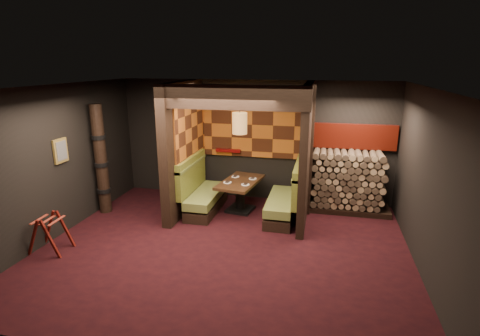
% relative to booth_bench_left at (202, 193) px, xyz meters
% --- Properties ---
extents(floor, '(6.50, 5.50, 0.02)m').
position_rel_booth_bench_left_xyz_m(floor, '(0.96, -1.65, -0.41)').
color(floor, black).
rests_on(floor, ground).
extents(ceiling, '(6.50, 5.50, 0.02)m').
position_rel_booth_bench_left_xyz_m(ceiling, '(0.96, -1.65, 2.46)').
color(ceiling, black).
rests_on(ceiling, ground).
extents(wall_back, '(6.50, 0.02, 2.85)m').
position_rel_booth_bench_left_xyz_m(wall_back, '(0.96, 1.11, 1.02)').
color(wall_back, black).
rests_on(wall_back, ground).
extents(wall_front, '(6.50, 0.02, 2.85)m').
position_rel_booth_bench_left_xyz_m(wall_front, '(0.96, -4.41, 1.02)').
color(wall_front, black).
rests_on(wall_front, ground).
extents(wall_left, '(0.02, 5.50, 2.85)m').
position_rel_booth_bench_left_xyz_m(wall_left, '(-2.30, -1.65, 1.02)').
color(wall_left, black).
rests_on(wall_left, ground).
extents(wall_right, '(0.02, 5.50, 2.85)m').
position_rel_booth_bench_left_xyz_m(wall_right, '(4.22, -1.65, 1.02)').
color(wall_right, black).
rests_on(wall_right, ground).
extents(partition_left, '(0.20, 2.20, 2.85)m').
position_rel_booth_bench_left_xyz_m(partition_left, '(-0.39, -0.00, 1.02)').
color(partition_left, black).
rests_on(partition_left, floor).
extents(partition_right, '(0.15, 2.10, 2.85)m').
position_rel_booth_bench_left_xyz_m(partition_right, '(2.26, 0.05, 1.02)').
color(partition_right, black).
rests_on(partition_right, floor).
extents(header_beam, '(2.85, 0.18, 0.44)m').
position_rel_booth_bench_left_xyz_m(header_beam, '(0.94, -0.95, 2.23)').
color(header_beam, black).
rests_on(header_beam, partition_left).
extents(tapa_back_panel, '(2.40, 0.06, 1.55)m').
position_rel_booth_bench_left_xyz_m(tapa_back_panel, '(0.94, 1.06, 1.42)').
color(tapa_back_panel, '#B0591A').
rests_on(tapa_back_panel, wall_back).
extents(tapa_side_panel, '(0.04, 1.85, 1.45)m').
position_rel_booth_bench_left_xyz_m(tapa_side_panel, '(-0.27, 0.17, 1.45)').
color(tapa_side_panel, '#B0591A').
rests_on(tapa_side_panel, partition_left).
extents(lacquer_shelf, '(0.60, 0.12, 0.07)m').
position_rel_booth_bench_left_xyz_m(lacquer_shelf, '(0.36, 1.00, 0.78)').
color(lacquer_shelf, '#630808').
rests_on(lacquer_shelf, wall_back).
extents(booth_bench_left, '(0.68, 1.60, 1.14)m').
position_rel_booth_bench_left_xyz_m(booth_bench_left, '(0.00, 0.00, 0.00)').
color(booth_bench_left, black).
rests_on(booth_bench_left, floor).
extents(booth_bench_right, '(0.68, 1.60, 1.14)m').
position_rel_booth_bench_left_xyz_m(booth_bench_right, '(1.89, 0.00, 0.00)').
color(booth_bench_right, black).
rests_on(booth_bench_right, floor).
extents(dining_table, '(0.92, 1.43, 0.71)m').
position_rel_booth_bench_left_xyz_m(dining_table, '(0.85, 0.17, 0.07)').
color(dining_table, black).
rests_on(dining_table, floor).
extents(place_settings, '(0.67, 0.70, 0.03)m').
position_rel_booth_bench_left_xyz_m(place_settings, '(0.85, 0.17, 0.32)').
color(place_settings, white).
rests_on(place_settings, dining_table).
extents(pendant_lamp, '(0.32, 0.32, 1.08)m').
position_rel_booth_bench_left_xyz_m(pendant_lamp, '(0.85, 0.12, 1.60)').
color(pendant_lamp, olive).
rests_on(pendant_lamp, ceiling).
extents(framed_picture, '(0.05, 0.36, 0.46)m').
position_rel_booth_bench_left_xyz_m(framed_picture, '(-2.25, -1.55, 1.22)').
color(framed_picture, olive).
rests_on(framed_picture, wall_left).
extents(luggage_rack, '(0.69, 0.50, 0.72)m').
position_rel_booth_bench_left_xyz_m(luggage_rack, '(-2.01, -2.40, -0.04)').
color(luggage_rack, '#4E0F09').
rests_on(luggage_rack, floor).
extents(totem_column, '(0.31, 0.31, 2.40)m').
position_rel_booth_bench_left_xyz_m(totem_column, '(-2.09, -0.55, 0.79)').
color(totem_column, black).
rests_on(totem_column, floor).
extents(firewood_stack, '(1.73, 0.70, 1.36)m').
position_rel_booth_bench_left_xyz_m(firewood_stack, '(3.25, 0.70, 0.28)').
color(firewood_stack, black).
rests_on(firewood_stack, floor).
extents(mosaic_header, '(1.83, 0.10, 0.56)m').
position_rel_booth_bench_left_xyz_m(mosaic_header, '(3.25, 1.03, 1.24)').
color(mosaic_header, maroon).
rests_on(mosaic_header, wall_back).
extents(bay_front_post, '(0.08, 0.08, 2.85)m').
position_rel_booth_bench_left_xyz_m(bay_front_post, '(2.35, 0.31, 1.02)').
color(bay_front_post, black).
rests_on(bay_front_post, floor).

